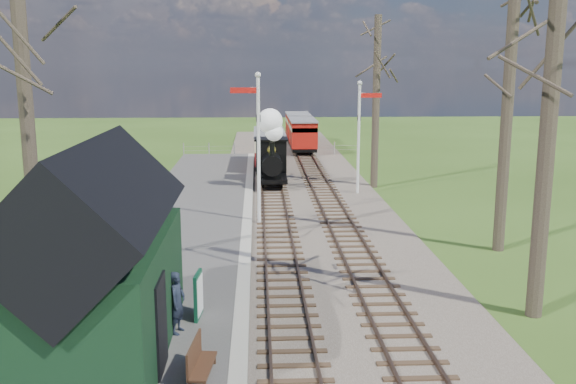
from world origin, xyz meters
The scene contains 18 objects.
distant_hills centered at (1.40, 64.38, -16.21)m, with size 114.40×48.00×22.02m.
ballast_bed centered at (1.30, 22.00, 0.05)m, with size 8.00×60.00×0.10m, color brown.
track_near centered at (0.00, 22.00, 0.10)m, with size 1.60×60.00×0.15m.
track_far centered at (2.60, 22.00, 0.10)m, with size 1.60×60.00×0.15m.
platform centered at (-3.50, 14.00, 0.10)m, with size 5.00×44.00×0.20m, color #474442.
coping_strip centered at (-1.20, 14.00, 0.10)m, with size 0.40×44.00×0.21m, color #B2AD9E.
station_shed centered at (-4.30, 4.00, 2.27)m, with size 3.25×6.30×4.78m.
semaphore_near centered at (-0.77, 16.00, 3.62)m, with size 1.22×0.24×6.22m.
semaphore_far centered at (4.37, 22.00, 3.35)m, with size 1.22×0.24×5.72m.
bare_trees centered at (1.33, 10.10, 5.21)m, with size 15.51×22.39×12.00m.
fence_line centered at (0.30, 36.00, 0.55)m, with size 12.60×0.08×1.00m.
locomotive centered at (-0.01, 24.16, 1.92)m, with size 1.65×3.84×4.12m.
coach centered at (0.00, 30.22, 1.41)m, with size 1.92×6.59×2.02m.
red_carriage_a centered at (2.60, 37.40, 1.41)m, with size 1.92×4.76×2.02m.
red_carriage_b centered at (2.60, 42.90, 1.41)m, with size 1.92×4.76×2.02m.
sign_board centered at (-2.27, 5.83, 0.79)m, with size 0.17×0.81×1.18m.
bench centered at (-2.01, 2.67, 0.56)m, with size 0.53×1.37×0.76m.
person centered at (-2.69, 4.90, 0.96)m, with size 0.55×0.36×1.52m, color #191F2E.
Camera 1 is at (-0.75, -9.63, 6.54)m, focal length 40.00 mm.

